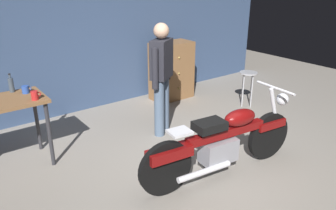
{
  "coord_description": "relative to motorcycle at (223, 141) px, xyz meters",
  "views": [
    {
      "loc": [
        -2.45,
        -2.64,
        2.3
      ],
      "look_at": [
        0.05,
        0.7,
        0.65
      ],
      "focal_mm": 35.7,
      "sensor_mm": 36.0,
      "label": 1
    }
  ],
  "objects": [
    {
      "name": "wooden_dresser",
      "position": [
        1.14,
        2.52,
        0.1
      ],
      "size": [
        0.8,
        0.47,
        1.1
      ],
      "color": "brown",
      "rests_on": "ground_plane"
    },
    {
      "name": "mug_red_diner",
      "position": [
        -1.68,
        1.5,
        0.5
      ],
      "size": [
        0.12,
        0.08,
        0.11
      ],
      "color": "red",
      "rests_on": "workbench"
    },
    {
      "name": "shop_stool",
      "position": [
        2.01,
        1.35,
        0.05
      ],
      "size": [
        0.32,
        0.32,
        0.64
      ],
      "color": "#B2B2B7",
      "rests_on": "ground_plane"
    },
    {
      "name": "motorcycle",
      "position": [
        0.0,
        0.0,
        0.0
      ],
      "size": [
        2.18,
        0.6,
        1.0
      ],
      "rotation": [
        0.0,
        0.0,
        -0.11
      ],
      "color": "black",
      "rests_on": "ground_plane"
    },
    {
      "name": "bottle",
      "position": [
        -1.83,
        1.96,
        0.55
      ],
      "size": [
        0.06,
        0.06,
        0.24
      ],
      "color": "#3F4C59",
      "rests_on": "workbench"
    },
    {
      "name": "ground_plane",
      "position": [
        -0.19,
        0.22,
        -0.45
      ],
      "size": [
        12.0,
        12.0,
        0.0
      ],
      "primitive_type": "plane",
      "color": "gray"
    },
    {
      "name": "person_standing",
      "position": [
        0.09,
        1.37,
        0.48
      ],
      "size": [
        0.5,
        0.39,
        1.67
      ],
      "rotation": [
        0.0,
        0.0,
        3.71
      ],
      "color": "slate",
      "rests_on": "ground_plane"
    },
    {
      "name": "mug_blue_enamel",
      "position": [
        -1.7,
        1.8,
        0.5
      ],
      "size": [
        0.12,
        0.09,
        0.1
      ],
      "color": "#2D51AD",
      "rests_on": "workbench"
    },
    {
      "name": "back_wall",
      "position": [
        -0.19,
        3.02,
        1.1
      ],
      "size": [
        8.0,
        0.12,
        3.1
      ],
      "primitive_type": "cube",
      "color": "#384C70",
      "rests_on": "ground_plane"
    }
  ]
}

